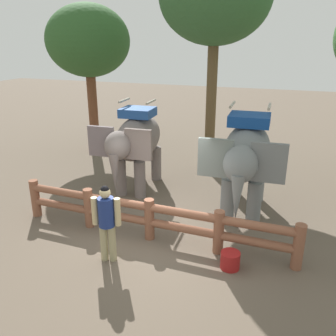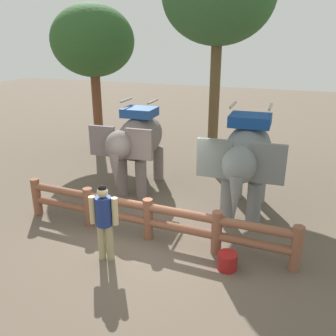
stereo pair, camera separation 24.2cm
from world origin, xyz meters
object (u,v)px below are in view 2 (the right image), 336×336
at_px(tourist_woman_in_black, 104,218).
at_px(feed_bucket, 227,261).
at_px(log_fence, 148,216).
at_px(elephant_center, 246,157).
at_px(elephant_near_left, 138,141).
at_px(tree_far_left, 93,42).

bearing_deg(tourist_woman_in_black, feed_bucket, 13.53).
bearing_deg(log_fence, elephant_center, 47.49).
relative_size(elephant_near_left, tourist_woman_in_black, 1.88).
xyz_separation_m(log_fence, tourist_woman_in_black, (-0.50, -1.15, 0.43)).
height_order(log_fence, tourist_woman_in_black, tourist_woman_in_black).
relative_size(elephant_center, tree_far_left, 0.59).
bearing_deg(log_fence, elephant_near_left, 120.11).
height_order(tourist_woman_in_black, tree_far_left, tree_far_left).
bearing_deg(elephant_center, tree_far_left, 150.50).
height_order(log_fence, feed_bucket, log_fence).
bearing_deg(log_fence, feed_bucket, -14.19).
xyz_separation_m(log_fence, feed_bucket, (2.09, -0.53, -0.42)).
bearing_deg(elephant_near_left, feed_bucket, -41.60).
bearing_deg(tourist_woman_in_black, log_fence, 66.55).
bearing_deg(feed_bucket, elephant_center, 93.59).
bearing_deg(tourist_woman_in_black, elephant_near_left, 105.62).
bearing_deg(feed_bucket, tree_far_left, 137.53).
bearing_deg(elephant_center, elephant_near_left, 169.75).
relative_size(elephant_center, tourist_woman_in_black, 1.99).
bearing_deg(feed_bucket, elephant_near_left, 138.40).
height_order(tree_far_left, feed_bucket, tree_far_left).
xyz_separation_m(elephant_center, tree_far_left, (-7.09, 4.01, 2.82)).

